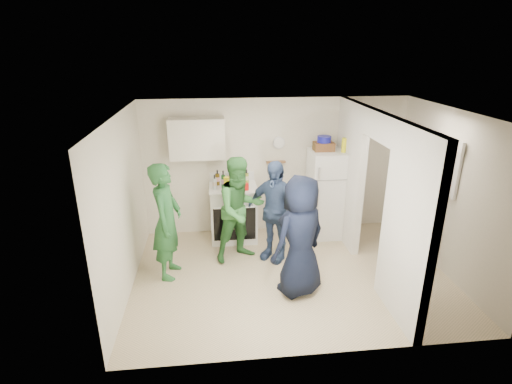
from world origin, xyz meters
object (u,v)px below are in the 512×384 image
Objects in this scene: person_denim at (274,211)px; person_nook at (410,205)px; person_green_left at (167,221)px; person_green_center at (240,210)px; yellow_cup_stack_top at (344,145)px; person_navy at (300,237)px; fridge at (327,194)px; blue_bowl at (324,139)px; wicker_basket at (324,146)px; stove at (233,213)px.

person_nook reaches higher than person_denim.
person_green_left is 1.03× the size of person_green_center.
person_navy is (-1.10, -1.67, -0.86)m from yellow_cup_stack_top.
fridge is 6.71× the size of blue_bowl.
blue_bowl is at bearing 153.43° from fridge.
person_navy is (0.75, -1.06, 0.01)m from person_green_center.
fridge is 4.60× the size of wicker_basket.
yellow_cup_stack_top is (0.22, -0.10, 0.93)m from fridge.
person_denim is at bearing -152.65° from yellow_cup_stack_top.
person_denim is 1.02m from person_navy.
fridge is 2.97m from person_green_left.
wicker_basket is at bearing 0.00° from blue_bowl.
fridge is 0.95× the size of person_denim.
person_green_center is 2.78m from person_nook.
blue_bowl is 0.14× the size of person_denim.
stove is at bearing -179.29° from blue_bowl.
wicker_basket is (-0.10, 0.05, 0.88)m from fridge.
yellow_cup_stack_top is at bearing 67.61° from person_denim.
fridge is 1.34m from person_denim.
person_nook reaches higher than wicker_basket.
person_navy reaches higher than person_green_center.
person_denim is 0.96× the size of person_navy.
stove is at bearing 167.63° from person_denim.
stove is 1.74m from fridge.
person_nook is (3.90, 0.20, -0.00)m from person_green_left.
wicker_basket is 1.54m from person_denim.
yellow_cup_stack_top is (0.32, -0.15, 0.05)m from wicker_basket.
person_nook is (2.85, -0.94, 0.40)m from stove.
person_green_center is at bearing -153.59° from wicker_basket.
person_green_center is at bearing -85.13° from person_navy.
person_green_left is at bearing -156.55° from wicker_basket.
person_green_left is (-2.66, -1.15, -0.91)m from blue_bowl.
blue_bowl is at bearing 2.17° from person_green_center.
fridge is at bearing -58.60° from person_green_left.
fridge is 6.44× the size of yellow_cup_stack_top.
person_navy reaches higher than person_denim.
fridge is at bearing 75.75° from person_denim.
person_nook is at bearing -28.25° from person_green_center.
person_green_left is at bearing -50.09° from person_navy.
yellow_cup_stack_top is 0.15× the size of person_denim.
wicker_basket is 2.14m from person_navy.
blue_bowl is at bearing -56.95° from person_green_left.
person_navy is at bearing -37.79° from person_denim.
yellow_cup_stack_top is at bearing -25.11° from blue_bowl.
person_green_center is 0.99× the size of person_navy.
person_navy is (0.83, -1.80, 0.38)m from stove.
person_green_left is (-1.05, -1.13, 0.40)m from stove.
blue_bowl is 1.95m from person_green_center.
person_denim reaches higher than stove.
person_green_center is (0.08, -0.74, 0.37)m from stove.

